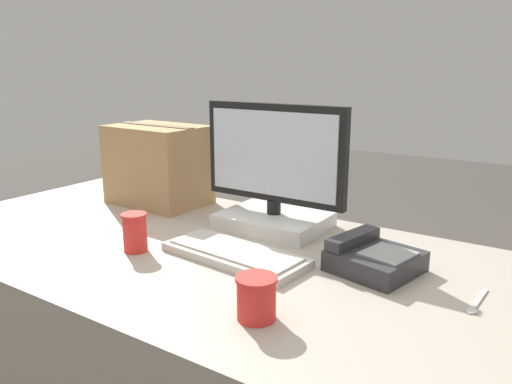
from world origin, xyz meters
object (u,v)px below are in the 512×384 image
(paper_cup_right, at_px, (256,298))
(spoon, at_px, (476,305))
(monitor, at_px, (274,184))
(cardboard_box, at_px, (158,165))
(desk_phone, at_px, (373,258))
(paper_cup_left, at_px, (135,232))
(keyboard, at_px, (235,254))

(paper_cup_right, relative_size, spoon, 0.64)
(monitor, height_order, cardboard_box, monitor)
(paper_cup_right, height_order, spoon, paper_cup_right)
(paper_cup_right, bearing_deg, spoon, 40.39)
(desk_phone, bearing_deg, paper_cup_left, -146.16)
(monitor, relative_size, keyboard, 1.16)
(desk_phone, xyz_separation_m, spoon, (0.26, -0.06, -0.03))
(keyboard, distance_m, spoon, 0.59)
(desk_phone, height_order, spoon, desk_phone)
(keyboard, bearing_deg, desk_phone, 26.51)
(desk_phone, bearing_deg, spoon, -0.99)
(monitor, bearing_deg, keyboard, -79.46)
(desk_phone, relative_size, spoon, 1.60)
(monitor, xyz_separation_m, paper_cup_left, (-0.21, -0.39, -0.09))
(monitor, xyz_separation_m, cardboard_box, (-0.51, 0.01, 0.00))
(cardboard_box, bearing_deg, desk_phone, -10.48)
(spoon, bearing_deg, desk_phone, -99.79)
(desk_phone, bearing_deg, monitor, 170.94)
(paper_cup_right, distance_m, spoon, 0.48)
(monitor, height_order, desk_phone, monitor)
(keyboard, height_order, paper_cup_left, paper_cup_left)
(desk_phone, distance_m, paper_cup_right, 0.38)
(paper_cup_right, xyz_separation_m, spoon, (0.36, 0.31, -0.04))
(monitor, xyz_separation_m, keyboard, (0.05, -0.28, -0.13))
(cardboard_box, bearing_deg, spoon, -11.10)
(desk_phone, xyz_separation_m, cardboard_box, (-0.89, 0.17, 0.11))
(spoon, height_order, cardboard_box, cardboard_box)
(paper_cup_left, relative_size, paper_cup_right, 1.18)
(keyboard, bearing_deg, monitor, 105.75)
(desk_phone, distance_m, spoon, 0.26)
(keyboard, height_order, paper_cup_right, paper_cup_right)
(keyboard, xyz_separation_m, desk_phone, (0.33, 0.13, 0.02))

